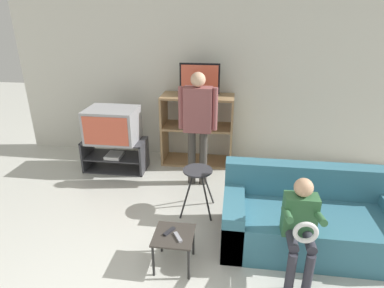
% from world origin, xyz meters
% --- Properties ---
extents(wall_back, '(6.40, 0.06, 2.60)m').
position_xyz_m(wall_back, '(0.00, 3.78, 1.30)').
color(wall_back, silver).
rests_on(wall_back, ground_plane).
extents(tv_stand, '(0.96, 0.46, 0.49)m').
position_xyz_m(tv_stand, '(-1.36, 3.02, 0.24)').
color(tv_stand, '#38383D').
rests_on(tv_stand, ground_plane).
extents(television_main, '(0.75, 0.58, 0.51)m').
position_xyz_m(television_main, '(-1.35, 3.01, 0.75)').
color(television_main, '#9E9EA3').
rests_on(television_main, tv_stand).
extents(media_shelf, '(1.13, 0.50, 1.13)m').
position_xyz_m(media_shelf, '(-0.11, 3.46, 0.58)').
color(media_shelf, '#9E7A51').
rests_on(media_shelf, ground_plane).
extents(television_flat, '(0.61, 0.20, 0.50)m').
position_xyz_m(television_flat, '(-0.08, 3.44, 1.37)').
color(television_flat, black).
rests_on(television_flat, media_shelf).
extents(folding_stool, '(0.40, 0.41, 0.58)m').
position_xyz_m(folding_stool, '(0.07, 2.04, 0.48)').
color(folding_stool, black).
rests_on(folding_stool, ground_plane).
extents(snack_table, '(0.38, 0.38, 0.37)m').
position_xyz_m(snack_table, '(-0.05, 1.07, 0.31)').
color(snack_table, '#38332D').
rests_on(snack_table, ground_plane).
extents(remote_control_black, '(0.10, 0.14, 0.02)m').
position_xyz_m(remote_control_black, '(-0.10, 1.10, 0.38)').
color(remote_control_black, '#232328').
rests_on(remote_control_black, snack_table).
extents(remote_control_white, '(0.11, 0.14, 0.02)m').
position_xyz_m(remote_control_white, '(-0.00, 1.03, 0.38)').
color(remote_control_white, gray).
rests_on(remote_control_white, snack_table).
extents(couch, '(1.87, 0.87, 0.80)m').
position_xyz_m(couch, '(1.34, 1.60, 0.28)').
color(couch, teal).
rests_on(couch, ground_plane).
extents(person_standing_adult, '(0.53, 0.20, 1.62)m').
position_xyz_m(person_standing_adult, '(-0.02, 2.74, 0.99)').
color(person_standing_adult, '#3D3833').
rests_on(person_standing_adult, ground_plane).
extents(person_seated_child, '(0.33, 0.43, 1.00)m').
position_xyz_m(person_seated_child, '(1.11, 1.10, 0.59)').
color(person_seated_child, '#2D2D38').
rests_on(person_seated_child, ground_plane).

